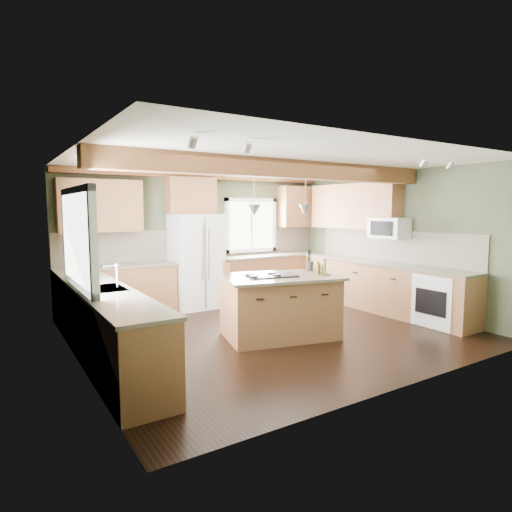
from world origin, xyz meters
TOP-DOWN VIEW (x-y plane):
  - floor at (0.00, 0.00)m, footprint 5.60×5.60m
  - ceiling at (0.00, 0.00)m, footprint 5.60×5.60m
  - wall_back at (0.00, 2.50)m, footprint 5.60×0.00m
  - wall_left at (-2.80, 0.00)m, footprint 0.00×5.00m
  - wall_right at (2.80, 0.00)m, footprint 0.00×5.00m
  - ceiling_beam at (0.00, -0.30)m, footprint 5.55×0.26m
  - soffit_trim at (0.00, 2.40)m, footprint 5.55×0.20m
  - backsplash_back at (0.00, 2.48)m, footprint 5.58×0.03m
  - backsplash_right at (2.78, 0.05)m, footprint 0.03×3.70m
  - base_cab_back_left at (-1.79, 2.20)m, footprint 2.02×0.60m
  - counter_back_left at (-1.79, 2.20)m, footprint 2.06×0.64m
  - base_cab_back_right at (1.49, 2.20)m, footprint 2.62×0.60m
  - counter_back_right at (1.49, 2.20)m, footprint 2.66×0.64m
  - base_cab_left at (-2.50, 0.05)m, footprint 0.60×3.70m
  - counter_left at (-2.50, 0.05)m, footprint 0.64×3.74m
  - base_cab_right at (2.50, 0.05)m, footprint 0.60×3.70m
  - counter_right at (2.50, 0.05)m, footprint 0.64×3.74m
  - upper_cab_back_left at (-1.99, 2.33)m, footprint 1.40×0.35m
  - upper_cab_over_fridge at (-0.30, 2.33)m, footprint 0.96×0.35m
  - upper_cab_right at (2.62, 0.90)m, footprint 0.35×2.20m
  - upper_cab_back_corner at (2.30, 2.33)m, footprint 0.90×0.35m
  - window_left at (-2.78, 0.05)m, footprint 0.04×1.60m
  - window_back at (1.15, 2.48)m, footprint 1.10×0.04m
  - sink at (-2.50, 0.05)m, footprint 0.50×0.65m
  - faucet at (-2.32, 0.05)m, footprint 0.02×0.02m
  - dishwasher at (-2.49, -1.25)m, footprint 0.60×0.60m
  - oven at (2.49, -1.25)m, footprint 0.60×0.72m
  - microwave at (2.58, -0.05)m, footprint 0.40×0.70m
  - pendant_left at (-0.44, -0.21)m, footprint 0.18×0.18m
  - pendant_right at (0.33, -0.40)m, footprint 0.18×0.18m
  - refrigerator at (-0.30, 2.12)m, footprint 0.90×0.74m
  - island at (-0.06, -0.30)m, footprint 1.77×1.32m
  - island_top at (-0.06, -0.30)m, footprint 1.90×1.45m
  - cooktop at (-0.19, -0.27)m, footprint 0.78×0.61m
  - knife_block at (-0.68, 0.19)m, footprint 0.14×0.12m
  - utensil_crock at (0.65, -0.13)m, footprint 0.12×0.12m
  - bottle_tray at (0.52, -0.56)m, footprint 0.31×0.31m

SIDE VIEW (x-z plane):
  - floor at x=0.00m, z-range 0.00..0.00m
  - dishwasher at x=-2.49m, z-range 0.01..0.85m
  - oven at x=2.49m, z-range 0.01..0.85m
  - base_cab_back_left at x=-1.79m, z-range 0.00..0.88m
  - base_cab_back_right at x=1.49m, z-range 0.00..0.88m
  - base_cab_left at x=-2.50m, z-range 0.00..0.88m
  - base_cab_right at x=2.50m, z-range 0.00..0.88m
  - island at x=-0.06m, z-range 0.00..0.88m
  - counter_back_left at x=-1.79m, z-range 0.88..0.92m
  - counter_back_right at x=1.49m, z-range 0.88..0.92m
  - counter_left at x=-2.50m, z-range 0.88..0.92m
  - counter_right at x=2.50m, z-range 0.88..0.92m
  - refrigerator at x=-0.30m, z-range 0.00..1.80m
  - island_top at x=-0.06m, z-range 0.88..0.92m
  - sink at x=-2.50m, z-range 0.89..0.92m
  - cooktop at x=-0.19m, z-range 0.92..0.94m
  - utensil_crock at x=0.65m, z-range 0.92..1.07m
  - knife_block at x=-0.68m, z-range 0.92..1.10m
  - bottle_tray at x=0.52m, z-range 0.92..1.15m
  - faucet at x=-2.32m, z-range 0.91..1.19m
  - backsplash_back at x=0.00m, z-range 0.92..1.50m
  - backsplash_right at x=2.78m, z-range 0.92..1.50m
  - wall_back at x=0.00m, z-range -1.50..4.10m
  - wall_left at x=-2.80m, z-range -1.20..3.80m
  - wall_right at x=2.80m, z-range -1.20..3.80m
  - window_back at x=1.15m, z-range 1.05..2.05m
  - window_left at x=-2.78m, z-range 1.02..2.08m
  - microwave at x=2.58m, z-range 1.36..1.74m
  - pendant_left at x=-0.44m, z-range 1.80..1.96m
  - pendant_right at x=0.33m, z-range 1.80..1.96m
  - upper_cab_back_left at x=-1.99m, z-range 1.50..2.40m
  - upper_cab_right at x=2.62m, z-range 1.50..2.40m
  - upper_cab_back_corner at x=2.30m, z-range 1.50..2.40m
  - upper_cab_over_fridge at x=-0.30m, z-range 1.80..2.50m
  - ceiling_beam at x=0.00m, z-range 2.34..2.60m
  - soffit_trim at x=0.00m, z-range 2.49..2.59m
  - ceiling at x=0.00m, z-range 2.60..2.60m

